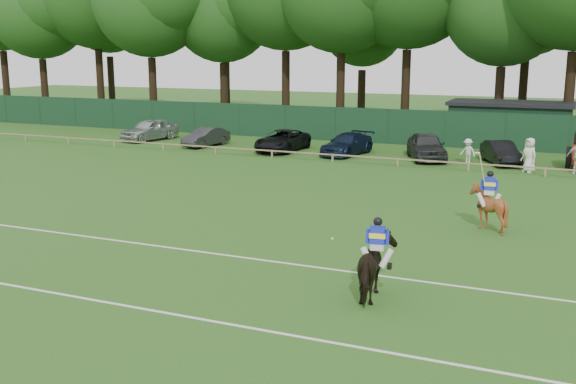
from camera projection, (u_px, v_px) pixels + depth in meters
The scene contains 19 objects.
ground at pixel (240, 247), 23.14m from camera, with size 160.00×160.00×0.00m, color #1E4C14.
horse_dark at pixel (377, 268), 18.25m from camera, with size 0.94×2.07×1.75m, color black.
horse_chestnut at pixel (488, 208), 25.23m from camera, with size 1.38×1.55×1.71m, color brown.
sedan_silver at pixel (150, 130), 49.92m from camera, with size 1.89×4.70×1.60m, color #B6B8BB.
sedan_grey at pixel (206, 137), 46.90m from camera, with size 1.36×3.89×1.28m, color #2D2D30.
suv_black at pixel (282, 141), 44.70m from camera, with size 2.31×5.01×1.39m, color black.
sedan_navy at pixel (347, 144), 43.13m from camera, with size 1.91×4.69×1.36m, color black.
hatch_grey at pixel (426, 146), 41.28m from camera, with size 1.95×4.85×1.65m, color #313134.
estate_black at pixel (501, 153), 39.73m from camera, with size 1.41×4.04×1.33m, color black.
spectator_left at pixel (468, 151), 39.63m from camera, with size 0.97×0.56×1.51m, color silver.
spectator_right at pixel (529, 155), 36.94m from camera, with size 0.94×0.61×1.92m, color silver.
rider_dark at pixel (377, 241), 18.08m from camera, with size 0.93×0.44×1.41m.
rider_chestnut at pixel (489, 188), 25.06m from camera, with size 0.96×0.54×2.05m.
polo_ball at pixel (332, 239), 24.02m from camera, with size 0.09×0.09×0.09m, color silver.
pitch_lines at pixel (187, 278), 19.99m from camera, with size 60.00×5.10×0.01m.
pitch_rail at pixel (381, 158), 39.23m from camera, with size 62.10×0.10×0.50m.
perimeter_fence at pixel (416, 128), 47.15m from camera, with size 92.08×0.08×2.50m.
utility_shed at pixel (510, 123), 47.48m from camera, with size 8.40×4.40×3.04m.
tree_row at pixel (462, 134), 53.84m from camera, with size 96.00×12.00×21.00m, color #26561C, non-canonical shape.
Camera 1 is at (10.25, -19.79, 6.70)m, focal length 42.00 mm.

